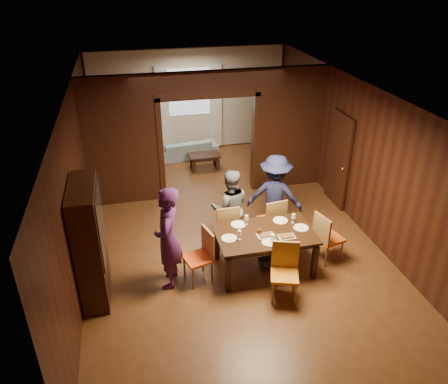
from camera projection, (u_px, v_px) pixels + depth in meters
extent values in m
plane|color=#503116|center=(225.00, 227.00, 9.15)|extent=(9.00, 9.00, 0.00)
cube|color=silver|center=(225.00, 90.00, 7.79)|extent=(5.50, 9.00, 0.02)
cube|color=black|center=(189.00, 100.00, 12.34)|extent=(5.50, 0.02, 2.90)
cube|color=black|center=(77.00, 178.00, 7.93)|extent=(0.02, 9.00, 2.90)
cube|color=black|center=(354.00, 152.00, 9.01)|extent=(0.02, 9.00, 2.90)
cube|color=black|center=(123.00, 153.00, 9.58)|extent=(1.65, 0.15, 2.40)
cube|color=black|center=(288.00, 139.00, 10.34)|extent=(1.65, 0.15, 2.40)
cube|color=black|center=(208.00, 82.00, 9.28)|extent=(5.50, 0.15, 0.50)
cube|color=beige|center=(189.00, 101.00, 12.32)|extent=(5.40, 0.04, 2.85)
imported|color=#461D56|center=(168.00, 238.00, 7.15)|extent=(0.57, 0.75, 1.83)
imported|color=slate|center=(230.00, 208.00, 8.31)|extent=(0.81, 0.66, 1.56)
imported|color=#181B3D|center=(275.00, 196.00, 8.57)|extent=(1.26, 1.03, 1.70)
imported|color=#91AEBE|center=(186.00, 149.00, 12.30)|extent=(1.80, 0.89, 0.51)
imported|color=black|center=(270.00, 228.00, 7.62)|extent=(0.36, 0.36, 0.09)
cube|color=black|center=(264.00, 250.00, 7.76)|extent=(1.71, 1.06, 0.76)
cube|color=black|center=(205.00, 161.00, 11.65)|extent=(0.80, 0.50, 0.40)
cube|color=black|center=(90.00, 243.00, 6.89)|extent=(0.40, 1.20, 2.00)
cube|color=black|center=(339.00, 160.00, 9.62)|extent=(0.06, 0.90, 2.10)
cube|color=silver|center=(189.00, 92.00, 12.18)|extent=(1.20, 0.03, 1.30)
cube|color=white|center=(163.00, 110.00, 12.20)|extent=(0.35, 0.06, 2.40)
cube|color=white|center=(216.00, 106.00, 12.50)|extent=(0.35, 0.06, 2.40)
cylinder|color=silver|center=(229.00, 238.00, 7.41)|extent=(0.27, 0.27, 0.01)
cylinder|color=silver|center=(238.00, 224.00, 7.80)|extent=(0.27, 0.27, 0.01)
cylinder|color=silver|center=(280.00, 220.00, 7.92)|extent=(0.27, 0.27, 0.01)
cylinder|color=silver|center=(301.00, 228.00, 7.70)|extent=(0.27, 0.27, 0.01)
cylinder|color=silver|center=(270.00, 242.00, 7.31)|extent=(0.27, 0.27, 0.01)
cube|color=gray|center=(266.00, 235.00, 7.47)|extent=(0.30, 0.20, 0.04)
cube|color=slate|center=(287.00, 236.00, 7.44)|extent=(0.30, 0.20, 0.04)
cylinder|color=silver|center=(273.00, 238.00, 7.31)|extent=(0.07, 0.07, 0.14)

